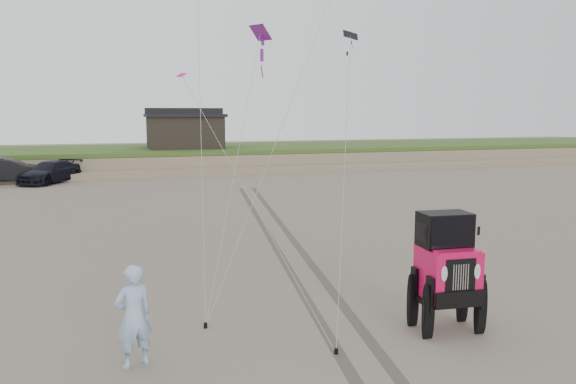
% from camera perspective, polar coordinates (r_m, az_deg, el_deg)
% --- Properties ---
extents(ground, '(160.00, 160.00, 0.00)m').
position_cam_1_polar(ground, '(12.56, 1.51, -13.82)').
color(ground, '#6B6054').
rests_on(ground, ground).
extents(dune_ridge, '(160.00, 14.25, 1.73)m').
position_cam_1_polar(dune_ridge, '(48.83, -12.80, 3.33)').
color(dune_ridge, '#7A6B54').
rests_on(dune_ridge, ground).
extents(cabin, '(6.40, 5.40, 3.35)m').
position_cam_1_polar(cabin, '(48.40, -10.47, 6.22)').
color(cabin, black).
rests_on(cabin, dune_ridge).
extents(truck_b, '(5.24, 2.13, 1.69)m').
position_cam_1_polar(truck_b, '(41.89, -26.58, 1.95)').
color(truck_b, black).
rests_on(truck_b, ground).
extents(truck_c, '(4.36, 5.41, 1.47)m').
position_cam_1_polar(truck_c, '(40.88, -23.03, 1.88)').
color(truck_c, black).
rests_on(truck_c, ground).
extents(jeep, '(2.80, 5.67, 2.05)m').
position_cam_1_polar(jeep, '(12.68, 15.83, -9.02)').
color(jeep, '#DA0E4D').
rests_on(jeep, ground).
extents(man, '(0.83, 0.69, 1.94)m').
position_cam_1_polar(man, '(10.94, -15.43, -12.07)').
color(man, '#85A2CE').
rests_on(man, ground).
extents(stake_main, '(0.08, 0.08, 0.12)m').
position_cam_1_polar(stake_main, '(12.76, -8.38, -13.26)').
color(stake_main, black).
rests_on(stake_main, ground).
extents(stake_aux, '(0.08, 0.08, 0.12)m').
position_cam_1_polar(stake_aux, '(11.43, 4.92, -15.82)').
color(stake_aux, black).
rests_on(stake_aux, ground).
extents(tire_tracks, '(5.22, 29.74, 0.01)m').
position_cam_1_polar(tire_tracks, '(20.43, -0.40, -5.17)').
color(tire_tracks, '#4C443D').
rests_on(tire_tracks, ground).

